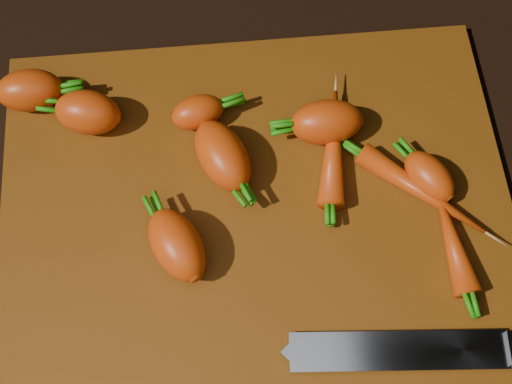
{
  "coord_description": "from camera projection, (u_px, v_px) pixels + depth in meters",
  "views": [
    {
      "loc": [
        -0.03,
        -0.27,
        0.65
      ],
      "look_at": [
        0.0,
        0.01,
        0.03
      ],
      "focal_mm": 50.0,
      "sensor_mm": 36.0,
      "label": 1
    }
  ],
  "objects": [
    {
      "name": "knife",
      "position": [
        420.0,
        350.0,
        0.63
      ],
      "size": [
        0.32,
        0.05,
        0.02
      ],
      "rotation": [
        0.0,
        0.0,
        -0.08
      ],
      "color": "gray",
      "rests_on": "cutting_board"
    },
    {
      "name": "carrot_0",
      "position": [
        30.0,
        90.0,
        0.73
      ],
      "size": [
        0.07,
        0.05,
        0.04
      ],
      "primitive_type": "ellipsoid",
      "rotation": [
        0.0,
        0.0,
        0.03
      ],
      "color": "#D0410C",
      "rests_on": "cutting_board"
    },
    {
      "name": "carrot_2",
      "position": [
        223.0,
        156.0,
        0.69
      ],
      "size": [
        0.07,
        0.09,
        0.05
      ],
      "primitive_type": "ellipsoid",
      "rotation": [
        0.0,
        0.0,
        -1.18
      ],
      "color": "#D0410C",
      "rests_on": "cutting_board"
    },
    {
      "name": "carrot_3",
      "position": [
        177.0,
        245.0,
        0.66
      ],
      "size": [
        0.07,
        0.09,
        0.05
      ],
      "primitive_type": "ellipsoid",
      "rotation": [
        0.0,
        0.0,
        2.0
      ],
      "color": "#D0410C",
      "rests_on": "cutting_board"
    },
    {
      "name": "carrot_7",
      "position": [
        333.0,
        146.0,
        0.71
      ],
      "size": [
        0.05,
        0.13,
        0.03
      ],
      "primitive_type": "ellipsoid",
      "rotation": [
        0.0,
        0.0,
        1.4
      ],
      "color": "#D0410C",
      "rests_on": "cutting_board"
    },
    {
      "name": "cutting_board",
      "position": [
        257.0,
        211.0,
        0.7
      ],
      "size": [
        0.5,
        0.4,
        0.01
      ],
      "primitive_type": "cube",
      "color": "brown",
      "rests_on": "ground"
    },
    {
      "name": "carrot_6",
      "position": [
        429.0,
        176.0,
        0.69
      ],
      "size": [
        0.06,
        0.07,
        0.04
      ],
      "primitive_type": "ellipsoid",
      "rotation": [
        0.0,
        0.0,
        2.13
      ],
      "color": "#D0410C",
      "rests_on": "cutting_board"
    },
    {
      "name": "carrot_8",
      "position": [
        422.0,
        192.0,
        0.69
      ],
      "size": [
        0.12,
        0.11,
        0.02
      ],
      "primitive_type": "ellipsoid",
      "rotation": [
        0.0,
        0.0,
        -0.74
      ],
      "color": "#D0410C",
      "rests_on": "cutting_board"
    },
    {
      "name": "carrot_1",
      "position": [
        88.0,
        112.0,
        0.71
      ],
      "size": [
        0.08,
        0.06,
        0.05
      ],
      "primitive_type": "ellipsoid",
      "rotation": [
        0.0,
        0.0,
        2.88
      ],
      "color": "#D0410C",
      "rests_on": "cutting_board"
    },
    {
      "name": "carrot_4",
      "position": [
        327.0,
        122.0,
        0.71
      ],
      "size": [
        0.07,
        0.05,
        0.05
      ],
      "primitive_type": "ellipsoid",
      "rotation": [
        0.0,
        0.0,
        3.16
      ],
      "color": "#D0410C",
      "rests_on": "cutting_board"
    },
    {
      "name": "carrot_5",
      "position": [
        198.0,
        112.0,
        0.72
      ],
      "size": [
        0.06,
        0.05,
        0.04
      ],
      "primitive_type": "ellipsoid",
      "rotation": [
        0.0,
        0.0,
        0.25
      ],
      "color": "#D0410C",
      "rests_on": "cutting_board"
    },
    {
      "name": "carrot_9",
      "position": [
        453.0,
        242.0,
        0.67
      ],
      "size": [
        0.03,
        0.1,
        0.03
      ],
      "primitive_type": "ellipsoid",
      "rotation": [
        0.0,
        0.0,
        1.65
      ],
      "color": "#D0410C",
      "rests_on": "cutting_board"
    },
    {
      "name": "ground",
      "position": [
        257.0,
        216.0,
        0.71
      ],
      "size": [
        2.0,
        2.0,
        0.01
      ],
      "primitive_type": "cube",
      "color": "black"
    }
  ]
}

